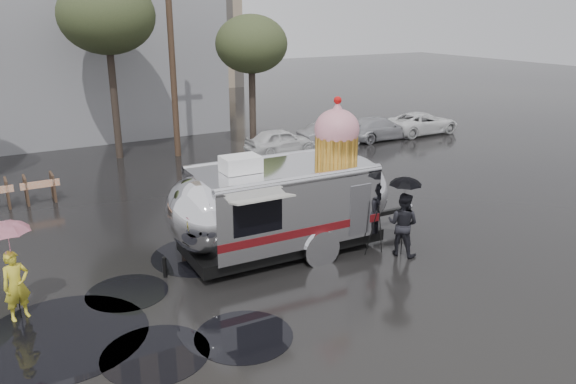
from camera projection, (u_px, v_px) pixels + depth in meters
ground at (270, 289)px, 13.96m from camera, size 120.00×120.00×0.00m
puddles at (143, 310)px, 12.95m from camera, size 7.29×6.78×0.01m
utility_pole at (172, 56)px, 25.26m from camera, size 1.60×0.28×9.00m
tree_mid at (106, 16)px, 24.37m from camera, size 4.20×4.20×8.03m
tree_right at (251, 45)px, 25.95m from camera, size 3.36×3.36×6.42m
parked_cars at (361, 128)px, 29.20m from camera, size 13.20×1.90×1.50m
airstream_trailer at (285, 200)px, 15.67m from camera, size 8.20×3.17×4.41m
person_left at (16, 286)px, 12.38m from camera, size 0.68×0.55×1.62m
umbrella_pink at (8, 238)px, 12.03m from camera, size 1.19×1.19×2.36m
person_right at (403, 224)px, 15.65m from camera, size 0.85×1.00×1.83m
umbrella_black at (405, 190)px, 15.33m from camera, size 1.12×1.12×2.31m
tripod at (372, 221)px, 15.82m from camera, size 0.61×0.65×1.58m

